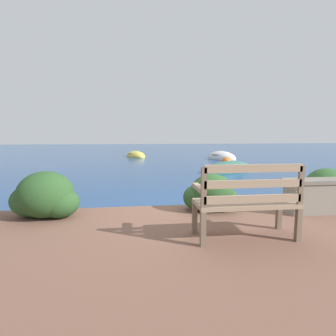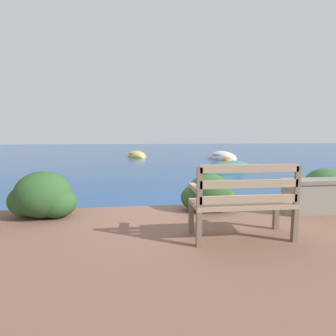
# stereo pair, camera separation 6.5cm
# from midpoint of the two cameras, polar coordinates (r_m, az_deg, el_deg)

# --- Properties ---
(ground_plane) EXTENTS (80.00, 80.00, 0.00)m
(ground_plane) POSITION_cam_midpoint_polar(r_m,az_deg,el_deg) (4.89, 5.54, -10.37)
(ground_plane) COLOR navy
(park_bench) EXTENTS (1.22, 0.48, 0.93)m
(park_bench) POSITION_cam_midpoint_polar(r_m,az_deg,el_deg) (3.28, 16.25, -6.66)
(park_bench) COLOR brown
(park_bench) RESTS_ON patio_terrace
(hedge_clump_far_left) EXTENTS (1.04, 0.75, 0.71)m
(hedge_clump_far_left) POSITION_cam_midpoint_polar(r_m,az_deg,el_deg) (4.43, -25.60, -5.82)
(hedge_clump_far_left) COLOR #284C23
(hedge_clump_far_left) RESTS_ON patio_terrace
(hedge_clump_left) EXTENTS (0.91, 0.65, 0.62)m
(hedge_clump_left) POSITION_cam_midpoint_polar(r_m,az_deg,el_deg) (4.42, 8.93, -5.76)
(hedge_clump_left) COLOR #284C23
(hedge_clump_left) RESTS_ON patio_terrace
(hedge_clump_centre) EXTENTS (0.96, 0.69, 0.65)m
(hedge_clump_centre) POSITION_cam_midpoint_polar(r_m,az_deg,el_deg) (5.58, 30.79, -3.82)
(hedge_clump_centre) COLOR #2D5628
(hedge_clump_centre) RESTS_ON patio_terrace
(rowboat_nearest) EXTENTS (3.14, 2.76, 0.71)m
(rowboat_nearest) POSITION_cam_midpoint_polar(r_m,az_deg,el_deg) (11.10, 12.80, -0.31)
(rowboat_nearest) COLOR #336B5B
(rowboat_nearest) RESTS_ON ground_plane
(rowboat_mid) EXTENTS (1.90, 2.55, 0.88)m
(rowboat_mid) POSITION_cam_midpoint_polar(r_m,az_deg,el_deg) (16.41, 11.44, 2.14)
(rowboat_mid) COLOR silver
(rowboat_mid) RESTS_ON ground_plane
(rowboat_far) EXTENTS (1.75, 2.62, 0.72)m
(rowboat_far) POSITION_cam_midpoint_polar(r_m,az_deg,el_deg) (17.97, -7.13, 2.61)
(rowboat_far) COLOR #DBC64C
(rowboat_far) RESTS_ON ground_plane
(mooring_buoy) EXTENTS (0.60, 0.60, 0.55)m
(mooring_buoy) POSITION_cam_midpoint_polar(r_m,az_deg,el_deg) (13.60, 12.48, 1.19)
(mooring_buoy) COLOR orange
(mooring_buoy) RESTS_ON ground_plane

